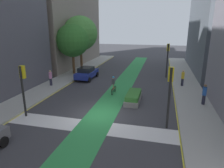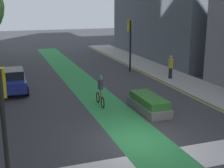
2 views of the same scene
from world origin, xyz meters
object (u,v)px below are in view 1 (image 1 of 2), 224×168
at_px(pedestrian_sidewalk_right_a, 204,94).
at_px(traffic_signal_near_right, 170,86).
at_px(median_planter, 133,97).
at_px(street_tree_near, 80,33).
at_px(pedestrian_sidewalk_left_a, 51,78).
at_px(traffic_signal_near_left, 23,81).
at_px(pedestrian_sidewalk_right_b, 183,78).
at_px(car_blue_left_far, 87,73).
at_px(traffic_signal_far_right, 168,54).
at_px(cyclist_in_lane, 113,85).
at_px(street_tree_far, 72,41).

bearing_deg(pedestrian_sidewalk_right_a, traffic_signal_near_right, -123.69).
bearing_deg(median_planter, street_tree_near, 131.02).
bearing_deg(median_planter, pedestrian_sidewalk_right_a, 3.89).
height_order(street_tree_near, median_planter, street_tree_near).
height_order(pedestrian_sidewalk_left_a, street_tree_near, street_tree_near).
relative_size(traffic_signal_near_left, pedestrian_sidewalk_right_b, 2.18).
xyz_separation_m(car_blue_left_far, pedestrian_sidewalk_right_b, (11.77, -0.71, 0.27)).
bearing_deg(pedestrian_sidewalk_right_b, traffic_signal_near_left, -138.65).
distance_m(car_blue_left_far, pedestrian_sidewalk_right_b, 11.79).
bearing_deg(traffic_signal_far_right, pedestrian_sidewalk_left_a, -149.25).
distance_m(pedestrian_sidewalk_left_a, median_planter, 10.09).
distance_m(traffic_signal_near_right, cyclist_in_lane, 8.13).
relative_size(traffic_signal_far_right, car_blue_left_far, 1.05).
distance_m(traffic_signal_near_right, street_tree_far, 18.00).
xyz_separation_m(car_blue_left_far, street_tree_far, (-2.64, 1.90, 3.92)).
relative_size(traffic_signal_near_right, pedestrian_sidewalk_right_b, 2.34).
bearing_deg(street_tree_near, traffic_signal_far_right, -4.44).
distance_m(pedestrian_sidewalk_right_a, median_planter, 6.08).
xyz_separation_m(traffic_signal_near_right, pedestrian_sidewalk_right_b, (1.78, 10.11, -1.87)).
xyz_separation_m(traffic_signal_near_right, car_blue_left_far, (-9.98, 10.82, -2.14)).
xyz_separation_m(car_blue_left_far, cyclist_in_lane, (4.76, -4.90, 0.17)).
xyz_separation_m(car_blue_left_far, street_tree_near, (-2.48, 4.37, 4.78)).
bearing_deg(pedestrian_sidewalk_left_a, traffic_signal_far_right, 30.75).
relative_size(traffic_signal_near_right, pedestrian_sidewalk_left_a, 2.37).
distance_m(traffic_signal_far_right, median_planter, 10.78).
relative_size(traffic_signal_far_right, pedestrian_sidewalk_left_a, 2.52).
height_order(traffic_signal_far_right, pedestrian_sidewalk_left_a, traffic_signal_far_right).
relative_size(pedestrian_sidewalk_right_a, street_tree_far, 0.27).
height_order(pedestrian_sidewalk_right_b, street_tree_far, street_tree_far).
bearing_deg(cyclist_in_lane, pedestrian_sidewalk_left_a, 174.66).
relative_size(cyclist_in_lane, pedestrian_sidewalk_right_a, 1.03).
xyz_separation_m(cyclist_in_lane, pedestrian_sidewalk_left_a, (-7.50, 0.70, 0.08)).
bearing_deg(cyclist_in_lane, traffic_signal_far_right, 57.53).
bearing_deg(pedestrian_sidewalk_right_a, median_planter, -176.11).
relative_size(street_tree_near, street_tree_far, 1.17).
height_order(traffic_signal_near_right, pedestrian_sidewalk_right_b, traffic_signal_near_right).
bearing_deg(cyclist_in_lane, street_tree_near, 127.99).
distance_m(traffic_signal_near_right, traffic_signal_far_right, 14.22).
relative_size(car_blue_left_far, median_planter, 1.29).
height_order(pedestrian_sidewalk_right_b, median_planter, pedestrian_sidewalk_right_b).
distance_m(traffic_signal_near_left, cyclist_in_lane, 8.70).
bearing_deg(pedestrian_sidewalk_right_a, pedestrian_sidewalk_right_b, 103.47).
bearing_deg(traffic_signal_far_right, pedestrian_sidewalk_right_a, -72.45).
relative_size(cyclist_in_lane, pedestrian_sidewalk_right_b, 1.04).
relative_size(cyclist_in_lane, street_tree_near, 0.23).
bearing_deg(pedestrian_sidewalk_right_b, traffic_signal_near_right, -100.01).
distance_m(pedestrian_sidewalk_right_a, street_tree_far, 18.04).
xyz_separation_m(traffic_signal_near_right, median_planter, (-2.93, 4.23, -2.53)).
xyz_separation_m(cyclist_in_lane, street_tree_near, (-7.25, 9.28, 4.62)).
bearing_deg(traffic_signal_far_right, median_planter, -106.68).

